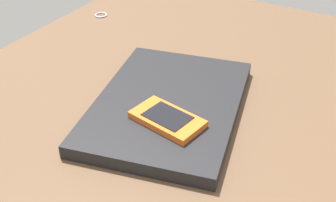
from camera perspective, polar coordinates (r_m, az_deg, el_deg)
The scene contains 4 objects.
desk_surface at distance 73.46cm, azimuth -3.40°, elevation -3.56°, with size 120.00×80.00×3.00cm, color brown.
laptop_closed at distance 74.16cm, azimuth 0.00°, elevation -0.54°, with size 32.67×23.20×2.32cm, color black.
cell_phone_on_laptop at distance 68.03cm, azimuth -0.08°, elevation -2.35°, with size 8.10×12.06×1.20cm.
key_ring at distance 111.60cm, azimuth -8.69°, elevation 10.97°, with size 3.02×3.02×0.36cm, color silver.
Camera 1 is at (48.23, 32.61, 46.30)cm, focal length 47.02 mm.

